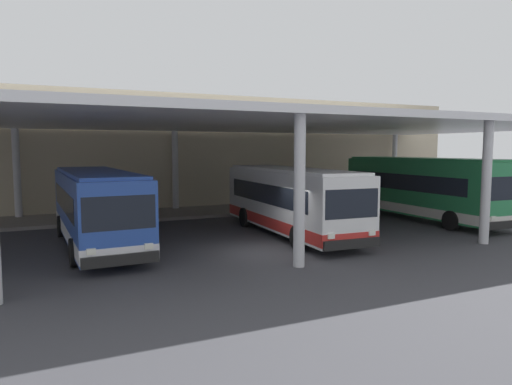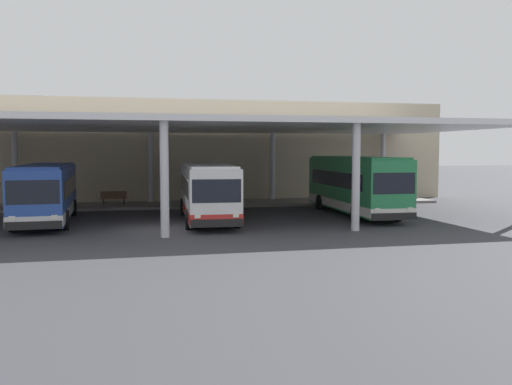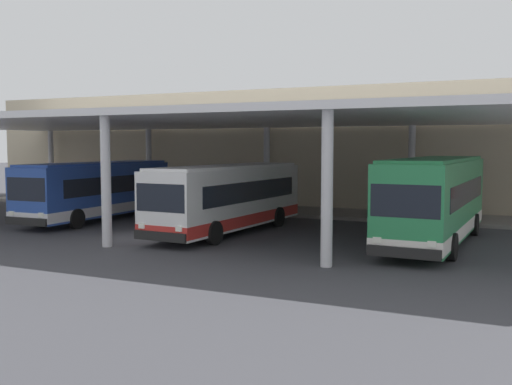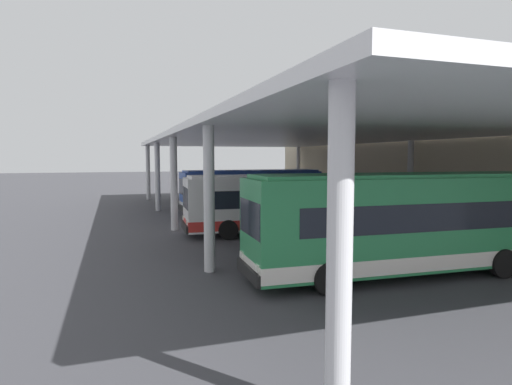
{
  "view_description": "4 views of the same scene",
  "coord_description": "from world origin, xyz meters",
  "px_view_note": "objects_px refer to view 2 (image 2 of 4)",
  "views": [
    {
      "loc": [
        -8.02,
        -16.09,
        4.08
      ],
      "look_at": [
        1.19,
        3.54,
        2.02
      ],
      "focal_mm": 32.3,
      "sensor_mm": 36.0,
      "label": 1
    },
    {
      "loc": [
        -1.56,
        -27.42,
        3.93
      ],
      "look_at": [
        5.92,
        4.72,
        1.4
      ],
      "focal_mm": 38.47,
      "sensor_mm": 36.0,
      "label": 2
    },
    {
      "loc": [
        15.18,
        -20.96,
        4.06
      ],
      "look_at": [
        4.54,
        2.02,
        2.02
      ],
      "focal_mm": 40.59,
      "sensor_mm": 36.0,
      "label": 3
    },
    {
      "loc": [
        24.12,
        -5.73,
        4.13
      ],
      "look_at": [
        0.59,
        2.19,
        2.06
      ],
      "focal_mm": 29.84,
      "sensor_mm": 36.0,
      "label": 4
    }
  ],
  "objects_px": {
    "bus_second_bay": "(207,191)",
    "bus_middle_bay": "(354,185)",
    "banner_sign": "(361,176)",
    "bus_nearest_bay": "(46,193)",
    "trash_bin": "(68,199)",
    "bench_waiting": "(114,198)"
  },
  "relations": [
    {
      "from": "bus_second_bay",
      "to": "bus_middle_bay",
      "type": "height_order",
      "value": "bus_middle_bay"
    },
    {
      "from": "bus_second_bay",
      "to": "banner_sign",
      "type": "height_order",
      "value": "banner_sign"
    },
    {
      "from": "bus_nearest_bay",
      "to": "trash_bin",
      "type": "relative_size",
      "value": 10.82
    },
    {
      "from": "bus_middle_bay",
      "to": "bench_waiting",
      "type": "height_order",
      "value": "bus_middle_bay"
    },
    {
      "from": "bus_middle_bay",
      "to": "trash_bin",
      "type": "distance_m",
      "value": 19.11
    },
    {
      "from": "bus_middle_bay",
      "to": "bus_second_bay",
      "type": "bearing_deg",
      "value": -174.42
    },
    {
      "from": "bus_second_bay",
      "to": "bench_waiting",
      "type": "relative_size",
      "value": 5.91
    },
    {
      "from": "bus_second_bay",
      "to": "trash_bin",
      "type": "distance_m",
      "value": 11.9
    },
    {
      "from": "bus_nearest_bay",
      "to": "bench_waiting",
      "type": "xyz_separation_m",
      "value": [
        3.34,
        7.76,
        -0.99
      ]
    },
    {
      "from": "bus_nearest_bay",
      "to": "banner_sign",
      "type": "distance_m",
      "value": 22.56
    },
    {
      "from": "bus_second_bay",
      "to": "bus_middle_bay",
      "type": "distance_m",
      "value": 9.27
    },
    {
      "from": "trash_bin",
      "to": "bus_nearest_bay",
      "type": "bearing_deg",
      "value": -92.93
    },
    {
      "from": "bus_second_bay",
      "to": "trash_bin",
      "type": "bearing_deg",
      "value": 134.19
    },
    {
      "from": "trash_bin",
      "to": "bus_middle_bay",
      "type": "bearing_deg",
      "value": -23.49
    },
    {
      "from": "banner_sign",
      "to": "trash_bin",
      "type": "bearing_deg",
      "value": 178.63
    },
    {
      "from": "bench_waiting",
      "to": "trash_bin",
      "type": "height_order",
      "value": "trash_bin"
    },
    {
      "from": "banner_sign",
      "to": "bench_waiting",
      "type": "bearing_deg",
      "value": 177.23
    },
    {
      "from": "bus_nearest_bay",
      "to": "bus_middle_bay",
      "type": "distance_m",
      "value": 17.87
    },
    {
      "from": "bus_second_bay",
      "to": "bus_middle_bay",
      "type": "bearing_deg",
      "value": 5.58
    },
    {
      "from": "bench_waiting",
      "to": "trash_bin",
      "type": "bearing_deg",
      "value": -172.83
    },
    {
      "from": "trash_bin",
      "to": "bench_waiting",
      "type": "bearing_deg",
      "value": 7.17
    },
    {
      "from": "bench_waiting",
      "to": "bus_nearest_bay",
      "type": "bearing_deg",
      "value": -113.31
    }
  ]
}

